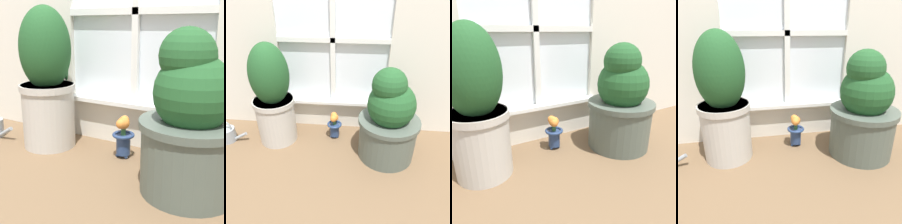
# 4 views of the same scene
# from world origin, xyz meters

# --- Properties ---
(ground_plane) EXTENTS (10.00, 10.00, 0.00)m
(ground_plane) POSITION_xyz_m (0.00, 0.00, 0.00)
(ground_plane) COLOR brown
(potted_plant_left) EXTENTS (0.30, 0.30, 0.77)m
(potted_plant_left) POSITION_xyz_m (-0.42, 0.27, 0.37)
(potted_plant_left) COLOR #B7B2A8
(potted_plant_left) RESTS_ON ground_plane
(potted_plant_right) EXTENTS (0.41, 0.41, 0.66)m
(potted_plant_right) POSITION_xyz_m (0.41, 0.16, 0.29)
(potted_plant_right) COLOR #4C564C
(potted_plant_right) RESTS_ON ground_plane
(flower_vase) EXTENTS (0.12, 0.12, 0.22)m
(flower_vase) POSITION_xyz_m (0.03, 0.33, 0.12)
(flower_vase) COLOR navy
(flower_vase) RESTS_ON ground_plane
(watering_can) EXTENTS (0.23, 0.13, 0.18)m
(watering_can) POSITION_xyz_m (-0.81, 0.20, 0.06)
(watering_can) COLOR gray
(watering_can) RESTS_ON ground_plane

